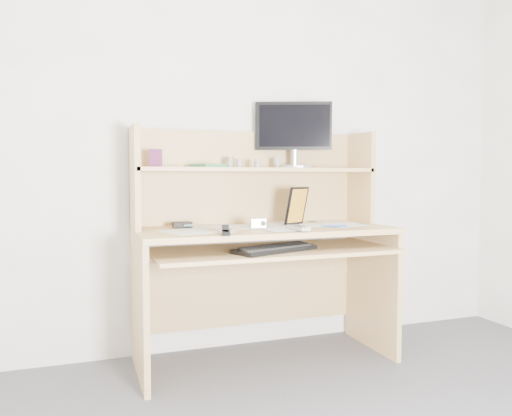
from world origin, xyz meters
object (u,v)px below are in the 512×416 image
object	(u,v)px
desk	(260,236)
tv_remote	(298,228)
game_case	(297,206)
keyboard	(275,248)
monitor	(294,133)

from	to	relation	value
desk	tv_remote	distance (m)	0.31
game_case	keyboard	bearing A→B (deg)	-161.58
monitor	keyboard	bearing A→B (deg)	-102.80
desk	game_case	world-z (taller)	desk
desk	monitor	bearing A→B (deg)	21.64
keyboard	tv_remote	bearing A→B (deg)	-15.36
game_case	monitor	distance (m)	0.45
game_case	tv_remote	bearing A→B (deg)	-141.65
keyboard	game_case	bearing A→B (deg)	26.84
game_case	monitor	size ratio (longest dim) A/B	0.50
desk	tv_remote	xyz separation A→B (m)	(0.10, -0.29, 0.07)
desk	tv_remote	world-z (taller)	desk
game_case	monitor	bearing A→B (deg)	44.43
desk	monitor	xyz separation A→B (m)	(0.25, 0.10, 0.60)
desk	game_case	bearing A→B (deg)	-11.73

